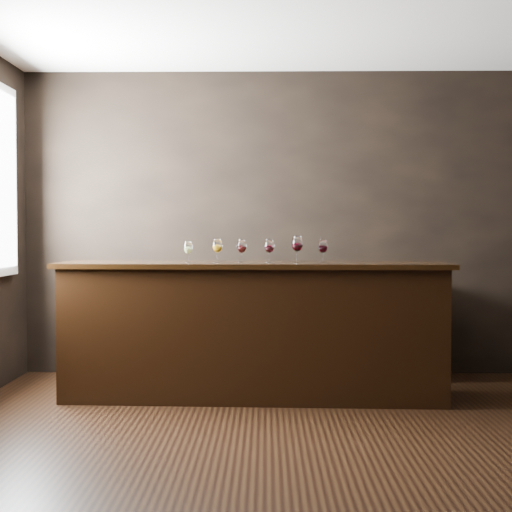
{
  "coord_description": "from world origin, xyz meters",
  "views": [
    {
      "loc": [
        -0.26,
        -4.37,
        1.32
      ],
      "look_at": [
        -0.33,
        1.25,
        1.13
      ],
      "focal_mm": 50.0,
      "sensor_mm": 36.0,
      "label": 1
    }
  ],
  "objects_px": {
    "glass_red_d": "(323,247)",
    "glass_amber": "(217,246)",
    "glass_red_b": "(269,247)",
    "glass_red_c": "(297,244)",
    "glass_white": "(188,248)",
    "glass_red_a": "(242,247)",
    "bar_counter": "(253,333)",
    "back_bar_shelf": "(305,330)"
  },
  "relations": [
    {
      "from": "bar_counter",
      "to": "glass_red_a",
      "type": "relative_size",
      "value": 16.27
    },
    {
      "from": "glass_red_c",
      "to": "back_bar_shelf",
      "type": "bearing_deg",
      "value": 82.38
    },
    {
      "from": "bar_counter",
      "to": "glass_red_d",
      "type": "xyz_separation_m",
      "value": [
        0.55,
        0.02,
        0.68
      ]
    },
    {
      "from": "glass_red_d",
      "to": "glass_red_b",
      "type": "bearing_deg",
      "value": -176.95
    },
    {
      "from": "glass_amber",
      "to": "glass_red_b",
      "type": "xyz_separation_m",
      "value": [
        0.41,
        -0.04,
        -0.0
      ]
    },
    {
      "from": "glass_amber",
      "to": "glass_red_d",
      "type": "relative_size",
      "value": 1.03
    },
    {
      "from": "bar_counter",
      "to": "glass_red_b",
      "type": "height_order",
      "value": "glass_red_b"
    },
    {
      "from": "glass_red_d",
      "to": "glass_amber",
      "type": "bearing_deg",
      "value": 178.74
    },
    {
      "from": "glass_red_d",
      "to": "glass_red_a",
      "type": "bearing_deg",
      "value": 179.22
    },
    {
      "from": "glass_red_a",
      "to": "glass_red_c",
      "type": "xyz_separation_m",
      "value": [
        0.44,
        -0.04,
        0.02
      ]
    },
    {
      "from": "bar_counter",
      "to": "glass_red_d",
      "type": "height_order",
      "value": "glass_red_d"
    },
    {
      "from": "bar_counter",
      "to": "glass_red_d",
      "type": "distance_m",
      "value": 0.88
    },
    {
      "from": "glass_amber",
      "to": "glass_red_c",
      "type": "xyz_separation_m",
      "value": [
        0.63,
        -0.05,
        0.02
      ]
    },
    {
      "from": "glass_red_c",
      "to": "glass_red_d",
      "type": "bearing_deg",
      "value": 8.74
    },
    {
      "from": "bar_counter",
      "to": "glass_white",
      "type": "height_order",
      "value": "glass_white"
    },
    {
      "from": "glass_white",
      "to": "glass_red_b",
      "type": "distance_m",
      "value": 0.64
    },
    {
      "from": "glass_amber",
      "to": "bar_counter",
      "type": "bearing_deg",
      "value": -7.81
    },
    {
      "from": "glass_red_b",
      "to": "glass_red_c",
      "type": "relative_size",
      "value": 0.87
    },
    {
      "from": "bar_counter",
      "to": "glass_red_d",
      "type": "bearing_deg",
      "value": 4.14
    },
    {
      "from": "glass_red_c",
      "to": "glass_amber",
      "type": "bearing_deg",
      "value": 175.51
    },
    {
      "from": "bar_counter",
      "to": "glass_red_a",
      "type": "xyz_separation_m",
      "value": [
        -0.09,
        0.03,
        0.68
      ]
    },
    {
      "from": "glass_red_a",
      "to": "glass_red_b",
      "type": "xyz_separation_m",
      "value": [
        0.22,
        -0.03,
        0.0
      ]
    },
    {
      "from": "glass_red_c",
      "to": "glass_white",
      "type": "bearing_deg",
      "value": 179.15
    },
    {
      "from": "back_bar_shelf",
      "to": "glass_red_b",
      "type": "bearing_deg",
      "value": -112.6
    },
    {
      "from": "back_bar_shelf",
      "to": "glass_red_d",
      "type": "relative_size",
      "value": 13.02
    },
    {
      "from": "bar_counter",
      "to": "back_bar_shelf",
      "type": "height_order",
      "value": "bar_counter"
    },
    {
      "from": "glass_amber",
      "to": "glass_red_a",
      "type": "relative_size",
      "value": 1.04
    },
    {
      "from": "glass_red_d",
      "to": "glass_red_c",
      "type": "bearing_deg",
      "value": -171.26
    },
    {
      "from": "glass_red_a",
      "to": "glass_red_d",
      "type": "relative_size",
      "value": 1.0
    },
    {
      "from": "glass_white",
      "to": "glass_red_a",
      "type": "relative_size",
      "value": 0.93
    },
    {
      "from": "glass_red_b",
      "to": "glass_red_d",
      "type": "distance_m",
      "value": 0.42
    },
    {
      "from": "glass_amber",
      "to": "glass_white",
      "type": "bearing_deg",
      "value": -170.81
    },
    {
      "from": "back_bar_shelf",
      "to": "glass_amber",
      "type": "bearing_deg",
      "value": -134.94
    },
    {
      "from": "glass_red_b",
      "to": "glass_red_c",
      "type": "height_order",
      "value": "glass_red_c"
    },
    {
      "from": "glass_red_a",
      "to": "glass_red_c",
      "type": "relative_size",
      "value": 0.86
    },
    {
      "from": "bar_counter",
      "to": "glass_red_c",
      "type": "distance_m",
      "value": 0.78
    },
    {
      "from": "bar_counter",
      "to": "glass_red_c",
      "type": "xyz_separation_m",
      "value": [
        0.35,
        -0.01,
        0.7
      ]
    },
    {
      "from": "glass_red_a",
      "to": "bar_counter",
      "type": "bearing_deg",
      "value": -17.88
    },
    {
      "from": "bar_counter",
      "to": "glass_white",
      "type": "relative_size",
      "value": 17.57
    },
    {
      "from": "back_bar_shelf",
      "to": "glass_white",
      "type": "height_order",
      "value": "glass_white"
    },
    {
      "from": "glass_white",
      "to": "glass_red_c",
      "type": "bearing_deg",
      "value": -0.85
    },
    {
      "from": "glass_red_b",
      "to": "back_bar_shelf",
      "type": "bearing_deg",
      "value": 67.4
    }
  ]
}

